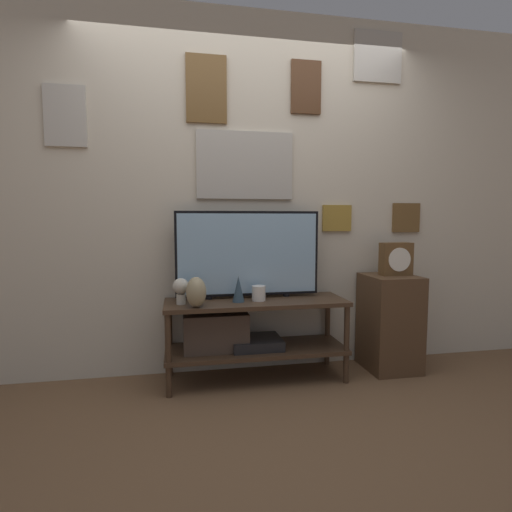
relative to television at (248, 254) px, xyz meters
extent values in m
plane|color=brown|center=(0.04, -0.35, -0.91)|extent=(12.00, 12.00, 0.00)
cube|color=beige|center=(0.04, 0.17, 0.44)|extent=(6.40, 0.06, 2.70)
cube|color=#B2ADA3|center=(0.00, 0.13, 0.65)|extent=(0.73, 0.02, 0.50)
cube|color=#B2BCC6|center=(0.00, 0.12, 0.65)|extent=(0.69, 0.01, 0.46)
cube|color=#4C2D19|center=(0.47, 0.13, 1.25)|extent=(0.23, 0.02, 0.39)
cube|color=#BCB299|center=(0.47, 0.12, 1.25)|extent=(0.20, 0.01, 0.36)
cube|color=brown|center=(-0.28, 0.13, 1.19)|extent=(0.29, 0.02, 0.48)
cube|color=#2D2D33|center=(-0.28, 0.12, 1.19)|extent=(0.26, 0.01, 0.44)
cube|color=brown|center=(1.34, 0.13, 0.26)|extent=(0.24, 0.02, 0.24)
cube|color=#BCB299|center=(1.34, 0.12, 0.26)|extent=(0.20, 0.01, 0.20)
cube|color=olive|center=(0.74, 0.13, 0.26)|extent=(0.24, 0.02, 0.21)
cube|color=white|center=(0.74, 0.12, 0.26)|extent=(0.20, 0.01, 0.17)
cube|color=#B7B2A8|center=(-1.24, 0.13, 0.95)|extent=(0.27, 0.02, 0.41)
cube|color=#BCB299|center=(-1.24, 0.12, 0.95)|extent=(0.24, 0.01, 0.38)
cube|color=#B7B2A8|center=(1.05, 0.13, 1.51)|extent=(0.40, 0.02, 0.39)
cube|color=#BCB299|center=(1.05, 0.12, 1.51)|extent=(0.36, 0.01, 0.35)
cube|color=#422D1E|center=(0.04, -0.09, -0.34)|extent=(1.29, 0.43, 0.03)
cube|color=#422D1E|center=(0.04, -0.09, -0.69)|extent=(1.29, 0.43, 0.03)
cylinder|color=#422D1E|center=(-0.58, -0.28, -0.62)|extent=(0.04, 0.04, 0.58)
cylinder|color=#422D1E|center=(0.66, -0.28, -0.62)|extent=(0.04, 0.04, 0.58)
cylinder|color=#422D1E|center=(-0.58, 0.09, -0.62)|extent=(0.04, 0.04, 0.58)
cylinder|color=#422D1E|center=(0.66, 0.09, -0.62)|extent=(0.04, 0.04, 0.58)
cube|color=black|center=(0.04, -0.09, -0.64)|extent=(0.36, 0.30, 0.07)
cube|color=#47382D|center=(-0.25, -0.09, -0.54)|extent=(0.45, 0.24, 0.27)
cylinder|color=black|center=(-0.29, 0.00, -0.32)|extent=(0.05, 0.05, 0.02)
cylinder|color=black|center=(0.29, 0.00, -0.32)|extent=(0.05, 0.05, 0.02)
cube|color=black|center=(0.00, 0.00, 0.00)|extent=(1.06, 0.04, 0.62)
cube|color=#8CB2D1|center=(0.00, -0.01, 0.00)|extent=(1.02, 0.01, 0.58)
ellipsoid|color=tan|center=(-0.39, -0.24, -0.23)|extent=(0.13, 0.15, 0.20)
cone|color=#2D4251|center=(-0.09, -0.13, -0.24)|extent=(0.09, 0.09, 0.18)
cylinder|color=silver|center=(0.06, -0.11, -0.27)|extent=(0.10, 0.10, 0.11)
cylinder|color=beige|center=(-0.49, -0.13, -0.29)|extent=(0.06, 0.06, 0.07)
sphere|color=beige|center=(-0.49, -0.13, -0.20)|extent=(0.11, 0.11, 0.11)
cube|color=#513823|center=(1.10, -0.08, -0.54)|extent=(0.37, 0.41, 0.73)
cube|color=brown|center=(1.14, -0.08, -0.05)|extent=(0.24, 0.10, 0.25)
cylinder|color=white|center=(1.14, -0.13, -0.05)|extent=(0.18, 0.01, 0.18)
camera|label=1|loc=(-0.49, -2.86, 0.25)|focal=28.00mm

